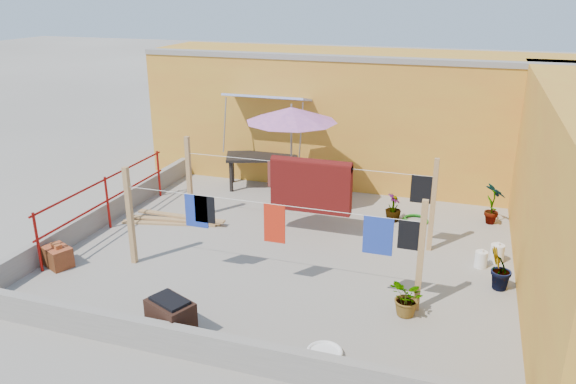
# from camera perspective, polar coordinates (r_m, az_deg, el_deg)

# --- Properties ---
(ground) EXTENTS (80.00, 80.00, 0.00)m
(ground) POSITION_cam_1_polar(r_m,az_deg,el_deg) (10.70, 0.23, -5.81)
(ground) COLOR #9E998E
(ground) RESTS_ON ground
(wall_back) EXTENTS (11.00, 3.27, 3.21)m
(wall_back) POSITION_cam_1_polar(r_m,az_deg,el_deg) (14.40, 8.01, 7.58)
(wall_back) COLOR gold
(wall_back) RESTS_ON ground
(parapet_front) EXTENTS (8.30, 0.16, 0.44)m
(parapet_front) POSITION_cam_1_polar(r_m,az_deg,el_deg) (7.73, -8.35, -15.30)
(parapet_front) COLOR gray
(parapet_front) RESTS_ON ground
(parapet_left) EXTENTS (0.16, 7.30, 0.44)m
(parapet_left) POSITION_cam_1_polar(r_m,az_deg,el_deg) (12.39, -18.02, -2.02)
(parapet_left) COLOR gray
(parapet_left) RESTS_ON ground
(red_railing) EXTENTS (0.05, 4.20, 1.10)m
(red_railing) POSITION_cam_1_polar(r_m,az_deg,el_deg) (11.94, -17.93, -0.27)
(red_railing) COLOR maroon
(red_railing) RESTS_ON ground
(clothesline_rig) EXTENTS (5.09, 2.35, 1.80)m
(clothesline_rig) POSITION_cam_1_polar(r_m,az_deg,el_deg) (10.75, 1.98, 0.08)
(clothesline_rig) COLOR tan
(clothesline_rig) RESTS_ON ground
(patio_umbrella) EXTENTS (2.27, 2.27, 2.37)m
(patio_umbrella) POSITION_cam_1_polar(r_m,az_deg,el_deg) (11.99, 0.36, 7.82)
(patio_umbrella) COLOR gray
(patio_umbrella) RESTS_ON ground
(outdoor_table) EXTENTS (1.92, 1.42, 0.81)m
(outdoor_table) POSITION_cam_1_polar(r_m,az_deg,el_deg) (13.81, -2.66, 3.45)
(outdoor_table) COLOR black
(outdoor_table) RESTS_ON ground
(brick_stack) EXTENTS (0.61, 0.54, 0.44)m
(brick_stack) POSITION_cam_1_polar(r_m,az_deg,el_deg) (10.80, -22.35, -6.07)
(brick_stack) COLOR #9C4E24
(brick_stack) RESTS_ON ground
(lumber_pile) EXTENTS (2.15, 0.62, 0.13)m
(lumber_pile) POSITION_cam_1_polar(r_m,az_deg,el_deg) (12.07, -11.41, -2.79)
(lumber_pile) COLOR tan
(lumber_pile) RESTS_ON ground
(brazier) EXTENTS (0.78, 0.66, 0.59)m
(brazier) POSITION_cam_1_polar(r_m,az_deg,el_deg) (8.27, -11.80, -12.39)
(brazier) COLOR black
(brazier) RESTS_ON ground
(white_basin) EXTENTS (0.50, 0.50, 0.09)m
(white_basin) POSITION_cam_1_polar(r_m,az_deg,el_deg) (7.86, 3.73, -15.99)
(white_basin) COLOR white
(white_basin) RESTS_ON ground
(water_jug_a) EXTENTS (0.24, 0.24, 0.38)m
(water_jug_a) POSITION_cam_1_polar(r_m,az_deg,el_deg) (10.83, 20.46, -5.85)
(water_jug_a) COLOR white
(water_jug_a) RESTS_ON ground
(water_jug_b) EXTENTS (0.22, 0.22, 0.34)m
(water_jug_b) POSITION_cam_1_polar(r_m,az_deg,el_deg) (10.55, 19.01, -6.48)
(water_jug_b) COLOR white
(water_jug_b) RESTS_ON ground
(green_hose) EXTENTS (0.56, 0.56, 0.08)m
(green_hose) POSITION_cam_1_polar(r_m,az_deg,el_deg) (12.21, 12.80, -2.76)
(green_hose) COLOR #1C791A
(green_hose) RESTS_ON ground
(plant_back_a) EXTENTS (0.69, 0.61, 0.74)m
(plant_back_a) POSITION_cam_1_polar(r_m,az_deg,el_deg) (13.43, 4.29, 1.31)
(plant_back_a) COLOR #1D5618
(plant_back_a) RESTS_ON ground
(plant_back_b) EXTENTS (0.35, 0.35, 0.60)m
(plant_back_b) POSITION_cam_1_polar(r_m,az_deg,el_deg) (12.05, 10.64, -1.57)
(plant_back_b) COLOR #1D5618
(plant_back_b) RESTS_ON ground
(plant_right_a) EXTENTS (0.55, 0.58, 0.91)m
(plant_right_a) POSITION_cam_1_polar(r_m,az_deg,el_deg) (12.40, 20.13, -1.08)
(plant_right_a) COLOR #1D5618
(plant_right_a) RESTS_ON ground
(plant_right_b) EXTENTS (0.52, 0.53, 0.75)m
(plant_right_b) POSITION_cam_1_polar(r_m,az_deg,el_deg) (9.80, 20.71, -7.33)
(plant_right_b) COLOR #1D5618
(plant_right_b) RESTS_ON ground
(plant_right_c) EXTENTS (0.69, 0.71, 0.60)m
(plant_right_c) POSITION_cam_1_polar(r_m,az_deg,el_deg) (8.71, 12.09, -10.51)
(plant_right_c) COLOR #1D5618
(plant_right_c) RESTS_ON ground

